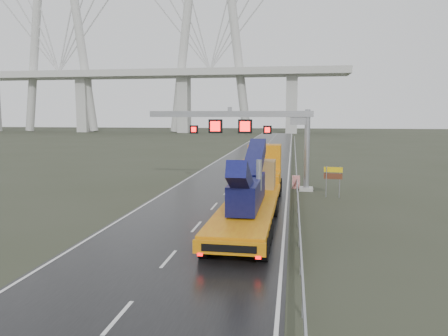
% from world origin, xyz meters
% --- Properties ---
extents(ground, '(400.00, 400.00, 0.00)m').
position_xyz_m(ground, '(0.00, 0.00, 0.00)').
color(ground, '#2F3324').
rests_on(ground, ground).
extents(road, '(11.00, 200.00, 0.02)m').
position_xyz_m(road, '(0.00, 40.00, 0.01)').
color(road, black).
rests_on(road, ground).
extents(guardrail, '(0.20, 140.00, 1.40)m').
position_xyz_m(guardrail, '(6.10, 30.00, 0.70)').
color(guardrail, gray).
rests_on(guardrail, ground).
extents(sign_gantry, '(14.90, 1.20, 7.42)m').
position_xyz_m(sign_gantry, '(2.10, 17.99, 5.61)').
color(sign_gantry, '#B3B3AE').
rests_on(sign_gantry, ground).
extents(heavy_haul_truck, '(3.39, 21.38, 5.01)m').
position_xyz_m(heavy_haul_truck, '(3.14, 9.60, 1.94)').
color(heavy_haul_truck, orange).
rests_on(heavy_haul_truck, ground).
extents(exit_sign_pair, '(1.49, 0.24, 2.55)m').
position_xyz_m(exit_sign_pair, '(8.95, 15.07, 1.79)').
color(exit_sign_pair, gray).
rests_on(exit_sign_pair, ground).
extents(striped_barrier, '(0.73, 0.45, 1.17)m').
position_xyz_m(striped_barrier, '(6.00, 19.09, 0.59)').
color(striped_barrier, red).
rests_on(striped_barrier, ground).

